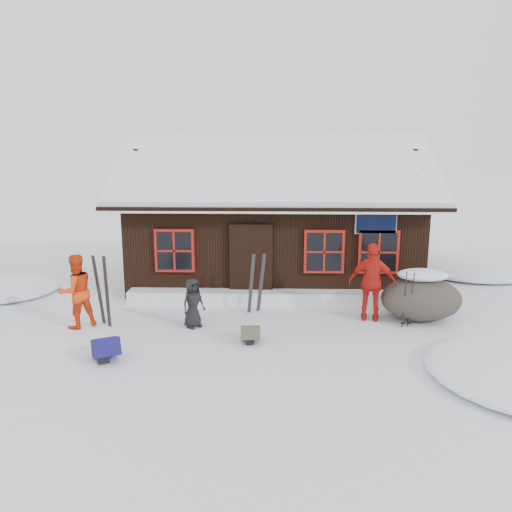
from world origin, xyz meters
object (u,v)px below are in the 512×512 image
object	(u,v)px
boulder	(421,297)
skier_orange_left	(76,291)
ski_poles	(407,300)
skier_crouched	(193,303)
backpack_olive	(250,336)
skier_orange_right	(372,282)
backpack_blue	(106,351)

from	to	relation	value
boulder	skier_orange_left	bearing A→B (deg)	-174.51
ski_poles	skier_orange_left	bearing A→B (deg)	-177.97
skier_crouched	ski_poles	distance (m)	4.82
skier_orange_left	backpack_olive	bearing A→B (deg)	125.69
skier_orange_right	ski_poles	distance (m)	0.89
backpack_blue	backpack_olive	xyz separation A→B (m)	(2.71, 0.97, -0.03)
ski_poles	backpack_blue	world-z (taller)	ski_poles
ski_poles	backpack_blue	bearing A→B (deg)	-161.85
boulder	backpack_olive	size ratio (longest dim) A/B	3.59
backpack_olive	backpack_blue	bearing A→B (deg)	-165.00
skier_orange_left	boulder	bearing A→B (deg)	142.63
backpack_olive	ski_poles	bearing A→B (deg)	12.14
skier_orange_left	skier_crouched	bearing A→B (deg)	138.90
skier_orange_left	backpack_blue	bearing A→B (deg)	81.79
skier_orange_right	boulder	world-z (taller)	skier_orange_right
boulder	backpack_blue	size ratio (longest dim) A/B	2.99
skier_orange_right	backpack_olive	bearing A→B (deg)	38.91
skier_orange_right	boulder	xyz separation A→B (m)	(1.17, 0.08, -0.37)
ski_poles	backpack_olive	world-z (taller)	ski_poles
skier_orange_left	skier_orange_right	xyz separation A→B (m)	(6.70, 0.68, 0.08)
skier_crouched	backpack_olive	world-z (taller)	skier_crouched
ski_poles	backpack_blue	distance (m)	6.53
skier_orange_left	backpack_blue	distance (m)	2.25
boulder	ski_poles	world-z (taller)	ski_poles
boulder	backpack_blue	distance (m)	7.12
skier_orange_left	backpack_olive	xyz separation A→B (m)	(3.93, -0.80, -0.70)
skier_orange_right	skier_crouched	world-z (taller)	skier_orange_right
ski_poles	backpack_olive	distance (m)	3.68
skier_crouched	ski_poles	world-z (taller)	ski_poles
skier_orange_left	skier_orange_right	size ratio (longest dim) A/B	0.91
skier_orange_right	ski_poles	xyz separation A→B (m)	(0.72, -0.42, -0.30)
skier_orange_left	boulder	distance (m)	7.91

